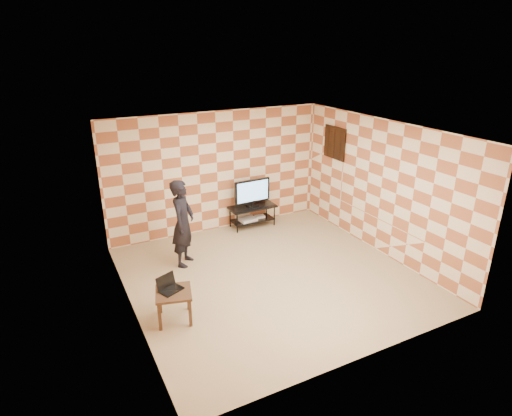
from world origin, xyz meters
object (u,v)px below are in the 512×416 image
object	(u,v)px
tv_stand	(252,211)
side_table	(174,297)
person	(183,223)
tv	(252,192)

from	to	relation	value
tv_stand	side_table	xyz separation A→B (m)	(-2.71, -2.70, 0.04)
tv_stand	person	size ratio (longest dim) A/B	0.64
tv_stand	side_table	distance (m)	3.83
tv	person	size ratio (longest dim) A/B	0.52
tv_stand	tv	world-z (taller)	tv
side_table	tv	bearing A→B (deg)	44.89
tv_stand	side_table	size ratio (longest dim) A/B	1.65
tv	person	xyz separation A→B (m)	(-1.99, -1.02, -0.00)
tv	side_table	xyz separation A→B (m)	(-2.71, -2.70, -0.44)
side_table	person	size ratio (longest dim) A/B	0.39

